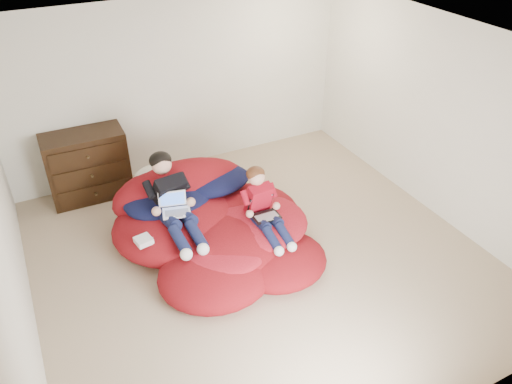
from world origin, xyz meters
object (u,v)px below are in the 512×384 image
object	(u,v)px
laptop_black	(264,210)
laptop_white	(175,206)
older_boy	(171,197)
younger_boy	(263,204)
dresser	(88,166)
beanbag_pile	(212,225)

from	to	relation	value
laptop_black	laptop_white	bearing A→B (deg)	155.51
older_boy	laptop_black	xyz separation A→B (m)	(0.93, -0.51, -0.16)
younger_boy	dresser	bearing A→B (deg)	127.68
dresser	laptop_black	size ratio (longest dim) A/B	3.42
beanbag_pile	laptop_white	world-z (taller)	laptop_white
laptop_black	older_boy	bearing A→B (deg)	151.04
dresser	laptop_black	distance (m)	2.64
laptop_black	younger_boy	bearing A→B (deg)	90.00
younger_boy	laptop_black	xyz separation A→B (m)	(-0.00, -0.01, -0.08)
dresser	laptop_white	world-z (taller)	dresser
older_boy	laptop_white	bearing A→B (deg)	-90.00
beanbag_pile	laptop_black	world-z (taller)	beanbag_pile
dresser	older_boy	bearing A→B (deg)	-66.66
beanbag_pile	laptop_black	size ratio (longest dim) A/B	7.58
dresser	beanbag_pile	bearing A→B (deg)	-57.16
younger_boy	laptop_black	bearing A→B (deg)	-90.00
dresser	laptop_white	distance (m)	1.81
older_boy	laptop_white	world-z (taller)	older_boy
laptop_white	dresser	bearing A→B (deg)	112.19
dresser	older_boy	world-z (taller)	older_boy
beanbag_pile	laptop_white	size ratio (longest dim) A/B	6.58
laptop_white	laptop_black	world-z (taller)	laptop_white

